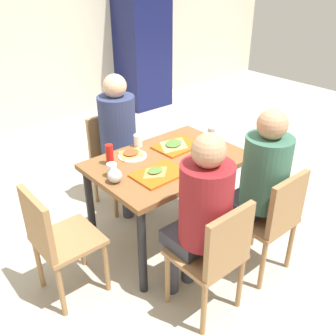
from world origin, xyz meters
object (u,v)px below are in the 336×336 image
(paper_plate_center, at_px, (133,156))
(pizza_slice_c, at_px, (131,153))
(pizza_slice_a, at_px, (155,171))
(plastic_cup_c, at_px, (112,170))
(soda_can, at_px, (211,134))
(main_table, at_px, (168,171))
(drink_fridge, at_px, (142,45))
(chair_near_left, at_px, (215,254))
(chair_far_side, at_px, (113,153))
(chair_near_right, at_px, (272,217))
(paper_plate_near_edge, at_px, (205,162))
(pizza_slice_b, at_px, (174,144))
(plastic_cup_a, at_px, (138,140))
(tray_red_far, at_px, (177,146))
(person_in_red, at_px, (201,210))
(person_far_side, at_px, (120,134))
(foil_bundle, at_px, (115,176))
(tray_red_near, at_px, (159,174))
(person_in_brown_jacket, at_px, (260,179))
(plastic_cup_b, at_px, (203,169))
(condiment_bottle, at_px, (110,155))
(pizza_slice_d, at_px, (204,161))
(chair_left_end, at_px, (55,237))

(paper_plate_center, relative_size, pizza_slice_c, 0.90)
(paper_plate_center, distance_m, pizza_slice_a, 0.34)
(plastic_cup_c, bearing_deg, soda_can, -2.39)
(main_table, distance_m, drink_fridge, 3.46)
(chair_near_left, bearing_deg, chair_far_side, 79.50)
(chair_near_right, height_order, paper_plate_near_edge, chair_near_right)
(pizza_slice_b, bearing_deg, chair_near_right, -83.35)
(plastic_cup_a, bearing_deg, tray_red_far, -43.38)
(person_in_red, height_order, plastic_cup_a, person_in_red)
(person_far_side, bearing_deg, foil_bundle, -126.67)
(main_table, bearing_deg, chair_far_side, 90.00)
(tray_red_far, bearing_deg, tray_red_near, -147.45)
(person_far_side, relative_size, tray_red_far, 3.51)
(main_table, height_order, person_in_brown_jacket, person_in_brown_jacket)
(drink_fridge, bearing_deg, chair_far_side, -133.12)
(paper_plate_center, height_order, plastic_cup_b, plastic_cup_b)
(main_table, bearing_deg, condiment_bottle, 149.82)
(chair_far_side, relative_size, tray_red_near, 2.37)
(plastic_cup_a, height_order, drink_fridge, drink_fridge)
(paper_plate_near_edge, bearing_deg, person_in_brown_jacket, -74.66)
(tray_red_near, distance_m, plastic_cup_a, 0.51)
(person_in_brown_jacket, xyz_separation_m, paper_plate_center, (-0.46, 0.86, 0.00))
(chair_near_left, distance_m, paper_plate_center, 1.04)
(person_far_side, relative_size, plastic_cup_c, 12.64)
(tray_red_near, bearing_deg, chair_far_side, 77.58)
(main_table, bearing_deg, pizza_slice_d, -51.21)
(pizza_slice_b, bearing_deg, plastic_cup_c, -172.82)
(person_in_red, xyz_separation_m, plastic_cup_a, (0.26, 0.98, 0.05))
(chair_far_side, distance_m, plastic_cup_c, 0.91)
(tray_red_far, bearing_deg, pizza_slice_b, 133.73)
(chair_near_left, distance_m, person_in_brown_jacket, 0.65)
(person_in_red, bearing_deg, person_far_side, 77.28)
(plastic_cup_a, relative_size, condiment_bottle, 0.62)
(plastic_cup_b, height_order, soda_can, soda_can)
(pizza_slice_d, bearing_deg, chair_near_left, -129.32)
(chair_left_end, relative_size, pizza_slice_d, 4.19)
(person_in_red, height_order, soda_can, person_in_red)
(plastic_cup_b, relative_size, condiment_bottle, 0.62)
(tray_red_near, bearing_deg, chair_left_end, 169.61)
(main_table, distance_m, pizza_slice_a, 0.27)
(chair_far_side, bearing_deg, plastic_cup_a, -93.74)
(paper_plate_center, bearing_deg, chair_far_side, 72.83)
(person_far_side, xyz_separation_m, plastic_cup_a, (-0.03, -0.30, 0.05))
(chair_near_left, height_order, soda_can, soda_can)
(person_in_red, height_order, pizza_slice_c, person_in_red)
(pizza_slice_c, xyz_separation_m, plastic_cup_a, (0.14, 0.09, 0.03))
(tray_red_near, height_order, pizza_slice_d, pizza_slice_d)
(pizza_slice_c, distance_m, foil_bundle, 0.42)
(paper_plate_near_edge, bearing_deg, drink_fridge, 60.14)
(paper_plate_near_edge, bearing_deg, chair_near_left, -129.49)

